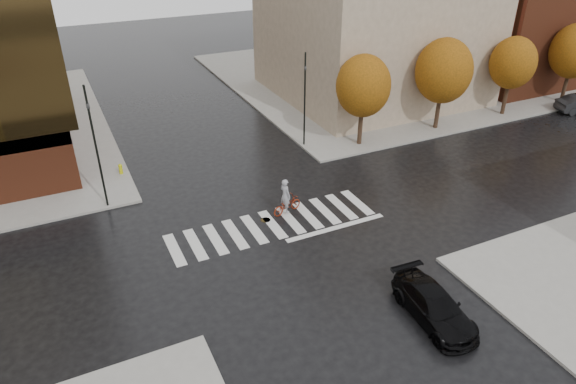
# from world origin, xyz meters

# --- Properties ---
(ground) EXTENTS (120.00, 120.00, 0.00)m
(ground) POSITION_xyz_m (0.00, 0.00, 0.00)
(ground) COLOR black
(ground) RESTS_ON ground
(sidewalk_ne) EXTENTS (30.00, 30.00, 0.15)m
(sidewalk_ne) POSITION_xyz_m (21.00, 21.00, 0.07)
(sidewalk_ne) COLOR gray
(sidewalk_ne) RESTS_ON ground
(crosswalk) EXTENTS (12.00, 3.00, 0.01)m
(crosswalk) POSITION_xyz_m (0.00, 0.50, 0.01)
(crosswalk) COLOR silver
(crosswalk) RESTS_ON ground
(building_ne_brick) EXTENTS (14.00, 14.00, 14.00)m
(building_ne_brick) POSITION_xyz_m (33.00, 16.00, 7.15)
(building_ne_brick) COLOR maroon
(building_ne_brick) RESTS_ON sidewalk_ne
(tree_ne_a) EXTENTS (3.80, 3.80, 6.50)m
(tree_ne_a) POSITION_xyz_m (10.00, 7.40, 4.46)
(tree_ne_a) COLOR black
(tree_ne_a) RESTS_ON sidewalk_ne
(tree_ne_b) EXTENTS (4.20, 4.20, 6.89)m
(tree_ne_b) POSITION_xyz_m (17.00, 7.40, 4.62)
(tree_ne_b) COLOR black
(tree_ne_b) RESTS_ON sidewalk_ne
(tree_ne_c) EXTENTS (3.60, 3.60, 6.31)m
(tree_ne_c) POSITION_xyz_m (24.00, 7.40, 4.37)
(tree_ne_c) COLOR black
(tree_ne_c) RESTS_ON sidewalk_ne
(tree_ne_d) EXTENTS (4.00, 4.00, 6.70)m
(tree_ne_d) POSITION_xyz_m (31.00, 7.40, 4.54)
(tree_ne_d) COLOR black
(tree_ne_d) RESTS_ON sidewalk_ne
(sedan) EXTENTS (2.15, 4.71, 1.33)m
(sedan) POSITION_xyz_m (3.20, -9.11, 0.67)
(sedan) COLOR black
(sedan) RESTS_ON ground
(cyclist) EXTENTS (2.02, 1.12, 2.17)m
(cyclist) POSITION_xyz_m (1.22, 1.28, 0.74)
(cyclist) COLOR maroon
(cyclist) RESTS_ON ground
(traffic_light_nw) EXTENTS (0.21, 0.18, 7.20)m
(traffic_light_nw) POSITION_xyz_m (-7.91, 6.30, 4.24)
(traffic_light_nw) COLOR black
(traffic_light_nw) RESTS_ON sidewalk_nw
(traffic_light_ne) EXTENTS (0.14, 0.17, 6.67)m
(traffic_light_ne) POSITION_xyz_m (6.30, 9.00, 3.88)
(traffic_light_ne) COLOR black
(traffic_light_ne) RESTS_ON sidewalk_ne
(fire_hydrant) EXTENTS (0.25, 0.25, 0.69)m
(fire_hydrant) POSITION_xyz_m (-6.50, 10.00, 0.53)
(fire_hydrant) COLOR #C2C40B
(fire_hydrant) RESTS_ON sidewalk_nw
(manhole) EXTENTS (0.66, 0.66, 0.01)m
(manhole) POSITION_xyz_m (-0.17, 1.07, 0.01)
(manhole) COLOR #3D3116
(manhole) RESTS_ON ground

